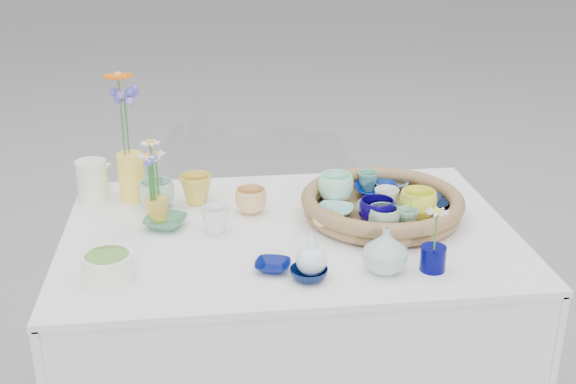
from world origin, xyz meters
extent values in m
imported|color=navy|center=(0.29, 0.17, 0.80)|extent=(0.15, 0.15, 0.03)
imported|color=black|center=(0.42, 0.06, 0.80)|extent=(0.15, 0.15, 0.03)
imported|color=#F1F93E|center=(0.37, -0.01, 0.82)|extent=(0.12, 0.12, 0.08)
imported|color=#478154|center=(0.26, 0.03, 0.80)|extent=(0.15, 0.15, 0.03)
imported|color=#89B79A|center=(0.25, -0.08, 0.82)|extent=(0.09, 0.09, 0.07)
imported|color=#78C0AE|center=(0.14, 0.04, 0.80)|extent=(0.13, 0.13, 0.03)
imported|color=#B1F7D6|center=(0.16, 0.14, 0.83)|extent=(0.12, 0.12, 0.09)
imported|color=silver|center=(0.29, 0.06, 0.82)|extent=(0.10, 0.10, 0.07)
imported|color=#6A9FCD|center=(0.35, 0.23, 0.80)|extent=(0.11, 0.11, 0.03)
imported|color=#09004E|center=(0.24, -0.05, 0.82)|extent=(0.13, 0.13, 0.08)
imported|color=#F0D172|center=(0.11, -0.03, 0.80)|extent=(0.11, 0.11, 0.03)
imported|color=#7DB59E|center=(0.32, -0.07, 0.81)|extent=(0.08, 0.08, 0.06)
imported|color=#5AA082|center=(0.28, 0.22, 0.81)|extent=(0.07, 0.07, 0.06)
imported|color=gold|center=(-0.26, 0.22, 0.81)|extent=(0.11, 0.11, 0.09)
imported|color=#E3B26F|center=(-0.10, 0.13, 0.80)|extent=(0.12, 0.12, 0.07)
imported|color=#3D7D58|center=(-0.35, 0.06, 0.78)|extent=(0.15, 0.15, 0.03)
imported|color=white|center=(-0.21, 0.00, 0.80)|extent=(0.08, 0.08, 0.08)
imported|color=#030D58|center=(-0.07, -0.24, 0.78)|extent=(0.11, 0.11, 0.02)
imported|color=#A1CAB9|center=(-0.38, 0.20, 0.81)|extent=(0.11, 0.11, 0.08)
imported|color=#06143F|center=(0.01, -0.29, 0.78)|extent=(0.11, 0.11, 0.03)
imported|color=#A6C6BF|center=(0.21, -0.27, 0.82)|extent=(0.13, 0.13, 0.12)
cylinder|color=#00014E|center=(0.33, -0.28, 0.80)|extent=(0.08, 0.08, 0.06)
cylinder|color=#FFDB47|center=(-0.45, 0.27, 0.84)|extent=(0.10, 0.10, 0.15)
cylinder|color=gold|center=(-0.37, 0.11, 0.80)|extent=(0.08, 0.08, 0.07)
camera|label=1|loc=(-0.23, -1.83, 1.63)|focal=45.00mm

